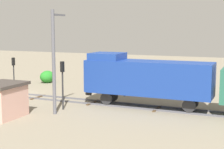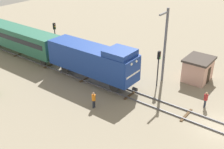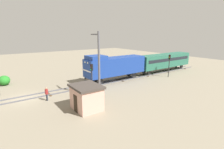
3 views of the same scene
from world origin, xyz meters
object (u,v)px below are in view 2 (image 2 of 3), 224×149
locomotive (93,59)px  traffic_signal_far (55,32)px  worker_by_signal (94,99)px  relay_hut (198,69)px  traffic_signal_mid (159,62)px  catenary_mast (165,44)px  passenger_car_leading (19,37)px  worker_near_track (206,99)px

locomotive → traffic_signal_far: locomotive is taller
worker_by_signal → relay_hut: bearing=-165.7°
locomotive → traffic_signal_mid: locomotive is taller
traffic_signal_far → worker_by_signal: traffic_signal_far is taller
catenary_mast → worker_by_signal: bearing=164.3°
passenger_car_leading → relay_hut: size_ratio=4.00×
traffic_signal_far → locomotive: bearing=-109.6°
worker_near_track → traffic_signal_mid: bearing=-18.4°
traffic_signal_mid → catenary_mast: (1.54, 0.20, 1.57)m
traffic_signal_mid → worker_by_signal: bearing=160.0°
traffic_signal_mid → traffic_signal_far: traffic_signal_far is taller
traffic_signal_far → catenary_mast: bearing=-85.3°
worker_near_track → relay_hut: size_ratio=0.49×
locomotive → traffic_signal_mid: size_ratio=2.78×
relay_hut → traffic_signal_mid: bearing=143.9°
catenary_mast → relay_hut: (2.56, -3.19, -3.08)m
traffic_signal_far → catenary_mast: catenary_mast is taller
passenger_car_leading → worker_by_signal: bearing=-103.9°
locomotive → relay_hut: 12.07m
traffic_signal_mid → relay_hut: bearing=-36.1°
passenger_car_leading → traffic_signal_far: traffic_signal_far is taller
relay_hut → catenary_mast: bearing=128.7°
traffic_signal_mid → catenary_mast: 2.21m
traffic_signal_far → worker_by_signal: (-7.80, -13.72, -1.97)m
catenary_mast → locomotive: bearing=128.7°
passenger_car_leading → relay_hut: passenger_car_leading is taller
locomotive → traffic_signal_far: (3.60, 10.12, 0.20)m
locomotive → passenger_car_leading: bearing=90.0°
locomotive → traffic_signal_mid: 7.22m
traffic_signal_mid → worker_by_signal: size_ratio=2.46×
traffic_signal_far → relay_hut: 19.92m
locomotive → relay_hut: (7.50, -9.36, -1.38)m
locomotive → catenary_mast: (4.94, -6.17, 1.70)m
traffic_signal_far → worker_near_track: 22.48m
locomotive → worker_by_signal: 5.81m
catenary_mast → relay_hut: 5.12m
locomotive → worker_near_track: size_ratio=6.82×
locomotive → worker_by_signal: locomotive is taller
traffic_signal_mid → catenary_mast: bearing=7.3°
locomotive → traffic_signal_far: 10.74m
passenger_car_leading → worker_near_track: size_ratio=8.24×
worker_near_track → catenary_mast: catenary_mast is taller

